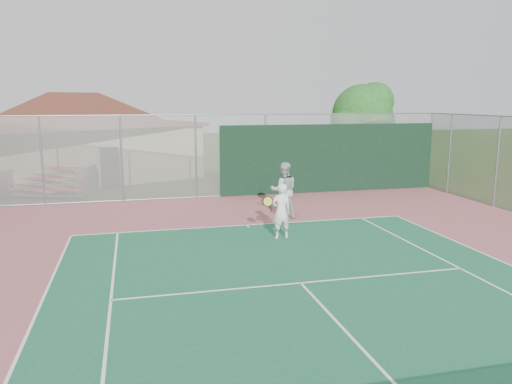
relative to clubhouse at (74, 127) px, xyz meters
The scene contains 7 objects.
back_fence 11.19m from the clubhouse, 39.58° to the right, with size 20.08×0.11×3.53m.
side_fence_right 20.17m from the clubhouse, 35.09° to the right, with size 0.08×9.00×3.50m.
clubhouse is the anchor object (origin of this frame).
bleachers 5.49m from the clubhouse, 97.14° to the right, with size 3.82×2.91×1.20m.
tree 14.97m from the clubhouse, 17.86° to the right, with size 3.57×3.39×4.99m.
player_white_front 15.80m from the clubhouse, 63.01° to the right, with size 0.98×0.66×1.65m.
player_grey_back 14.08m from the clubhouse, 55.19° to the right, with size 1.05×0.87×1.95m.
Camera 1 is at (-3.54, -3.72, 4.06)m, focal length 35.00 mm.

